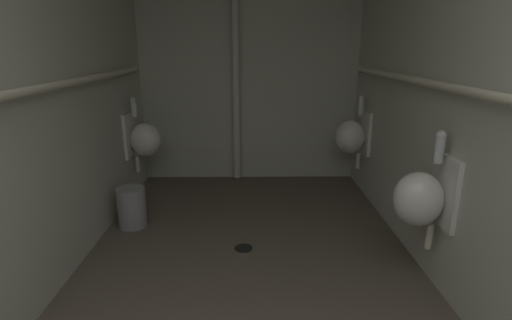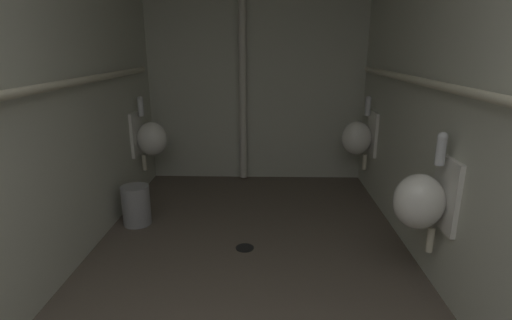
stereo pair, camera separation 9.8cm
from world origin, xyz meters
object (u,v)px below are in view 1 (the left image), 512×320
at_px(urinal_right_mid, 422,197).
at_px(urinal_right_far, 352,136).
at_px(urinal_left_mid, 143,139).
at_px(standpipe_back_wall, 236,67).
at_px(floor_drain, 244,248).
at_px(waste_bin, 132,207).

height_order(urinal_right_mid, urinal_right_far, same).
height_order(urinal_left_mid, urinal_right_far, same).
bearing_deg(urinal_right_mid, standpipe_back_wall, 119.63).
relative_size(urinal_left_mid, urinal_right_far, 1.00).
relative_size(urinal_left_mid, floor_drain, 5.39).
relative_size(standpipe_back_wall, floor_drain, 17.70).
distance_m(urinal_right_mid, urinal_right_far, 1.68).
distance_m(urinal_left_mid, urinal_right_mid, 2.63).
xyz_separation_m(urinal_right_mid, waste_bin, (-2.05, 0.89, -0.43)).
bearing_deg(urinal_left_mid, urinal_right_mid, -37.13).
bearing_deg(floor_drain, waste_bin, 156.94).
height_order(urinal_left_mid, floor_drain, urinal_left_mid).
relative_size(urinal_right_far, waste_bin, 2.21).
distance_m(urinal_right_mid, floor_drain, 1.33).
height_order(urinal_right_mid, standpipe_back_wall, standpipe_back_wall).
distance_m(urinal_left_mid, floor_drain, 1.61).
relative_size(urinal_right_far, standpipe_back_wall, 0.30).
xyz_separation_m(standpipe_back_wall, floor_drain, (0.10, -1.62, -1.26)).
bearing_deg(urinal_right_far, standpipe_back_wall, 160.53).
relative_size(urinal_right_mid, waste_bin, 2.21).
relative_size(urinal_right_far, floor_drain, 5.39).
height_order(standpipe_back_wall, floor_drain, standpipe_back_wall).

